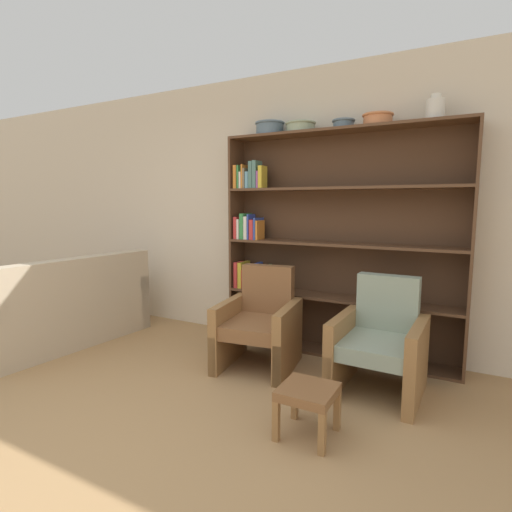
% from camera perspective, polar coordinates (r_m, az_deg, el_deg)
% --- Properties ---
extents(ground_plane, '(24.00, 24.00, 0.00)m').
position_cam_1_polar(ground_plane, '(2.58, -21.43, -27.21)').
color(ground_plane, '#A87F51').
extents(wall_back, '(12.00, 0.06, 2.75)m').
position_cam_1_polar(wall_back, '(4.17, 4.79, 6.50)').
color(wall_back, beige).
rests_on(wall_back, ground).
extents(bookshelf, '(2.24, 0.30, 2.11)m').
position_cam_1_polar(bookshelf, '(3.89, 9.47, 1.47)').
color(bookshelf, brown).
rests_on(bookshelf, ground).
extents(bowl_sage, '(0.29, 0.29, 0.13)m').
position_cam_1_polar(bowl_sage, '(4.12, 1.99, 17.81)').
color(bowl_sage, slate).
rests_on(bowl_sage, bookshelf).
extents(bowl_brass, '(0.29, 0.29, 0.10)m').
position_cam_1_polar(bowl_brass, '(3.99, 6.38, 17.88)').
color(bowl_brass, gray).
rests_on(bowl_brass, bookshelf).
extents(bowl_terracotta, '(0.21, 0.21, 0.08)m').
position_cam_1_polar(bowl_terracotta, '(3.85, 12.39, 18.01)').
color(bowl_terracotta, slate).
rests_on(bowl_terracotta, bookshelf).
extents(bowl_slate, '(0.27, 0.27, 0.10)m').
position_cam_1_polar(bowl_slate, '(3.78, 17.00, 18.21)').
color(bowl_slate, '#C67547').
rests_on(bowl_slate, bookshelf).
extents(vase_tall, '(0.14, 0.14, 0.21)m').
position_cam_1_polar(vase_tall, '(3.72, 24.24, 18.60)').
color(vase_tall, silver).
rests_on(vase_tall, bookshelf).
extents(couch, '(0.94, 1.72, 0.91)m').
position_cam_1_polar(couch, '(4.66, -25.59, -7.23)').
color(couch, tan).
rests_on(couch, ground).
extents(armchair_leather, '(0.73, 0.76, 0.88)m').
position_cam_1_polar(armchair_leather, '(3.62, 0.55, -9.68)').
color(armchair_leather, olive).
rests_on(armchair_leather, ground).
extents(armchair_cushioned, '(0.66, 0.70, 0.88)m').
position_cam_1_polar(armchair_cushioned, '(3.29, 17.29, -11.81)').
color(armchair_cushioned, olive).
rests_on(armchair_cushioned, ground).
extents(footstool, '(0.33, 0.33, 0.32)m').
position_cam_1_polar(footstool, '(2.65, 7.40, -19.28)').
color(footstool, olive).
rests_on(footstool, ground).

